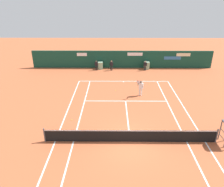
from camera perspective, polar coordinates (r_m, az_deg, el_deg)
name	(u,v)px	position (r m, az deg, el deg)	size (l,w,h in m)	color
ground_plane	(130,137)	(16.20, 4.63, -11.25)	(80.00, 80.00, 0.01)	#B25633
tennis_net	(130,136)	(15.44, 4.84, -10.97)	(12.10, 0.10, 1.07)	#4C4C51
sponsor_back_wall	(122,60)	(30.66, 2.75, 8.87)	(25.00, 1.02, 2.41)	#144233
player_on_baseline	(141,87)	(22.06, 7.52, 1.71)	(0.76, 0.68, 1.86)	white
ball_kid_left_post	(96,65)	(29.69, -4.13, 7.53)	(0.45, 0.21, 1.36)	black
ball_kid_right_post	(111,65)	(29.60, -0.15, 7.55)	(0.45, 0.22, 1.37)	black
ball_kid_centre_post	(145,65)	(29.91, 8.72, 7.40)	(0.44, 0.19, 1.32)	black
tennis_ball_mid_court	(72,120)	(18.34, -10.52, -6.83)	(0.07, 0.07, 0.07)	#CCE033
tennis_ball_near_service_line	(116,90)	(23.42, 0.98, 0.85)	(0.07, 0.07, 0.07)	#CCE033
tennis_ball_by_sideline	(149,84)	(25.40, 9.80, 2.43)	(0.07, 0.07, 0.07)	#CCE033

